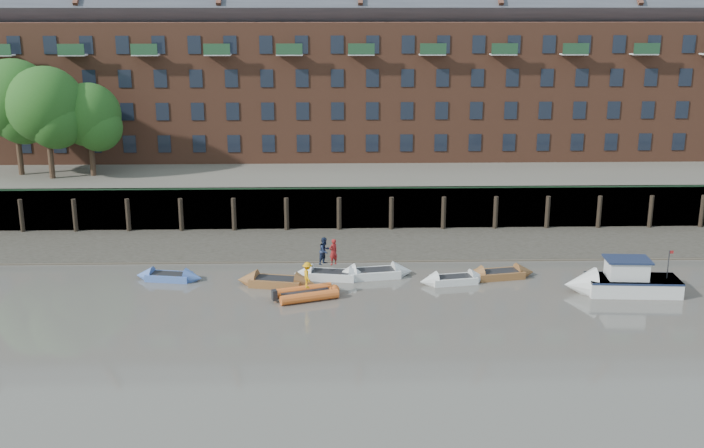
{
  "coord_description": "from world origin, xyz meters",
  "views": [
    {
      "loc": [
        -2.59,
        -38.87,
        17.24
      ],
      "look_at": [
        -1.27,
        12.0,
        3.2
      ],
      "focal_mm": 42.0,
      "sensor_mm": 36.0,
      "label": 1
    }
  ],
  "objects_px": {
    "rowboat_2": "(276,282)",
    "rowboat_3": "(331,275)",
    "rib_tender": "(309,293)",
    "rowboat_4": "(374,273)",
    "motor_launch": "(614,282)",
    "person_rib_crew": "(308,275)",
    "rowboat_5": "(454,280)",
    "rowboat_6": "(499,274)",
    "person_rower_b": "(325,251)",
    "person_rower_a": "(333,252)",
    "rowboat_1": "(169,277)"
  },
  "relations": [
    {
      "from": "rowboat_5",
      "to": "person_rower_b",
      "type": "distance_m",
      "value": 8.3
    },
    {
      "from": "rowboat_1",
      "to": "motor_launch",
      "type": "xyz_separation_m",
      "value": [
        27.29,
        -3.08,
        0.49
      ]
    },
    {
      "from": "rowboat_1",
      "to": "person_rower_a",
      "type": "distance_m",
      "value": 10.51
    },
    {
      "from": "rib_tender",
      "to": "person_rower_a",
      "type": "xyz_separation_m",
      "value": [
        1.48,
        3.43,
        1.49
      ]
    },
    {
      "from": "rowboat_3",
      "to": "rowboat_5",
      "type": "relative_size",
      "value": 1.09
    },
    {
      "from": "rowboat_4",
      "to": "rib_tender",
      "type": "distance_m",
      "value": 5.47
    },
    {
      "from": "rowboat_3",
      "to": "rib_tender",
      "type": "distance_m",
      "value": 3.7
    },
    {
      "from": "rowboat_6",
      "to": "person_rib_crew",
      "type": "height_order",
      "value": "person_rib_crew"
    },
    {
      "from": "rowboat_2",
      "to": "rowboat_5",
      "type": "distance_m",
      "value": 11.05
    },
    {
      "from": "rowboat_2",
      "to": "rowboat_3",
      "type": "relative_size",
      "value": 1.05
    },
    {
      "from": "rowboat_5",
      "to": "rib_tender",
      "type": "xyz_separation_m",
      "value": [
        -8.99,
        -2.39,
        0.07
      ]
    },
    {
      "from": "rowboat_6",
      "to": "rowboat_3",
      "type": "bearing_deg",
      "value": 168.47
    },
    {
      "from": "rowboat_6",
      "to": "motor_launch",
      "type": "height_order",
      "value": "motor_launch"
    },
    {
      "from": "rowboat_6",
      "to": "rib_tender",
      "type": "xyz_separation_m",
      "value": [
        -12.04,
        -3.3,
        0.05
      ]
    },
    {
      "from": "rowboat_6",
      "to": "person_rower_a",
      "type": "relative_size",
      "value": 2.87
    },
    {
      "from": "rowboat_2",
      "to": "person_rower_a",
      "type": "xyz_separation_m",
      "value": [
        3.54,
        1.26,
        1.52
      ]
    },
    {
      "from": "rowboat_3",
      "to": "person_rower_a",
      "type": "bearing_deg",
      "value": 1.22
    },
    {
      "from": "person_rower_a",
      "to": "rowboat_4",
      "type": "bearing_deg",
      "value": 145.99
    },
    {
      "from": "person_rower_b",
      "to": "person_rib_crew",
      "type": "relative_size",
      "value": 1.11
    },
    {
      "from": "rowboat_1",
      "to": "person_rower_a",
      "type": "relative_size",
      "value": 2.64
    },
    {
      "from": "motor_launch",
      "to": "person_rib_crew",
      "type": "height_order",
      "value": "person_rib_crew"
    },
    {
      "from": "motor_launch",
      "to": "person_rower_a",
      "type": "distance_m",
      "value": 17.21
    },
    {
      "from": "rowboat_3",
      "to": "person_rib_crew",
      "type": "distance_m",
      "value": 3.86
    },
    {
      "from": "rowboat_5",
      "to": "person_rower_b",
      "type": "height_order",
      "value": "person_rower_b"
    },
    {
      "from": "rowboat_3",
      "to": "person_rower_b",
      "type": "xyz_separation_m",
      "value": [
        -0.4,
        0.11,
        1.57
      ]
    },
    {
      "from": "rowboat_3",
      "to": "rowboat_2",
      "type": "bearing_deg",
      "value": -149.93
    },
    {
      "from": "rowboat_3",
      "to": "person_rower_b",
      "type": "height_order",
      "value": "person_rower_b"
    },
    {
      "from": "person_rower_a",
      "to": "rowboat_2",
      "type": "bearing_deg",
      "value": -19.33
    },
    {
      "from": "rowboat_6",
      "to": "person_rower_a",
      "type": "height_order",
      "value": "person_rower_a"
    },
    {
      "from": "rowboat_2",
      "to": "rowboat_3",
      "type": "height_order",
      "value": "rowboat_2"
    },
    {
      "from": "motor_launch",
      "to": "person_rib_crew",
      "type": "xyz_separation_m",
      "value": [
        -18.44,
        -0.31,
        0.7
      ]
    },
    {
      "from": "person_rower_b",
      "to": "person_rib_crew",
      "type": "xyz_separation_m",
      "value": [
        -0.99,
        -3.52,
        -0.4
      ]
    },
    {
      "from": "person_rower_a",
      "to": "rowboat_6",
      "type": "bearing_deg",
      "value": 140.35
    },
    {
      "from": "rowboat_1",
      "to": "rowboat_4",
      "type": "height_order",
      "value": "rowboat_4"
    },
    {
      "from": "rowboat_2",
      "to": "rowboat_3",
      "type": "distance_m",
      "value": 3.63
    },
    {
      "from": "rowboat_4",
      "to": "person_rib_crew",
      "type": "bearing_deg",
      "value": -148.16
    },
    {
      "from": "rowboat_4",
      "to": "rib_tender",
      "type": "xyz_separation_m",
      "value": [
        -4.07,
        -3.65,
        0.03
      ]
    },
    {
      "from": "rowboat_4",
      "to": "person_rib_crew",
      "type": "relative_size",
      "value": 3.28
    },
    {
      "from": "rowboat_5",
      "to": "person_rower_b",
      "type": "relative_size",
      "value": 2.58
    },
    {
      "from": "rowboat_5",
      "to": "rib_tender",
      "type": "height_order",
      "value": "rowboat_5"
    },
    {
      "from": "person_rower_b",
      "to": "rowboat_6",
      "type": "bearing_deg",
      "value": -52.03
    },
    {
      "from": "rowboat_6",
      "to": "motor_launch",
      "type": "bearing_deg",
      "value": -35.69
    },
    {
      "from": "rowboat_3",
      "to": "person_rower_a",
      "type": "height_order",
      "value": "person_rower_a"
    },
    {
      "from": "rowboat_2",
      "to": "person_rib_crew",
      "type": "relative_size",
      "value": 3.3
    },
    {
      "from": "rowboat_5",
      "to": "person_rower_a",
      "type": "xyz_separation_m",
      "value": [
        -7.51,
        1.04,
        1.55
      ]
    },
    {
      "from": "rib_tender",
      "to": "rowboat_6",
      "type": "bearing_deg",
      "value": -4.26
    },
    {
      "from": "rowboat_3",
      "to": "person_rib_crew",
      "type": "xyz_separation_m",
      "value": [
        -1.4,
        -3.41,
        1.17
      ]
    },
    {
      "from": "rowboat_4",
      "to": "person_rower_a",
      "type": "height_order",
      "value": "person_rower_a"
    },
    {
      "from": "rowboat_5",
      "to": "rowboat_4",
      "type": "bearing_deg",
      "value": 155.81
    },
    {
      "from": "rowboat_2",
      "to": "rowboat_5",
      "type": "relative_size",
      "value": 1.15
    }
  ]
}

